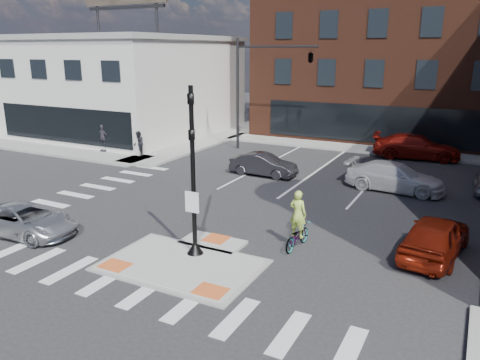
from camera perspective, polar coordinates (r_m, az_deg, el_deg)
The scene contains 17 objects.
ground at distance 16.96m, azimuth -6.20°, elevation -9.72°, with size 120.00×120.00×0.00m, color #28282B.
refuge_island at distance 16.74m, azimuth -6.70°, elevation -9.89°, with size 5.40×4.65×0.13m.
sidewalk_nw at distance 38.44m, azimuth -14.58°, elevation 4.44°, with size 23.50×20.50×0.15m.
sidewalk_n at distance 35.86m, azimuth 17.88°, elevation 3.40°, with size 26.00×3.00×0.15m, color gray.
building_nw at distance 44.85m, azimuth -15.99°, elevation 11.25°, with size 20.40×16.40×14.40m.
building_n at distance 45.03m, azimuth 21.05°, elevation 15.41°, with size 24.40×18.40×15.50m.
building_far_left at distance 65.94m, azimuth 16.83°, elevation 13.11°, with size 10.00×12.00×10.00m, color slate.
signal_pole at distance 16.41m, azimuth -5.68°, elevation -1.74°, with size 0.60×0.60×5.98m.
mast_arm_signal at distance 32.99m, azimuth 6.09°, elevation 13.81°, with size 6.10×2.24×8.00m.
silver_suv at distance 20.73m, azimuth -24.70°, elevation -4.46°, with size 2.05×4.45×1.24m, color #B2B4B9.
red_sedan at distance 18.30m, azimuth 22.71°, elevation -6.35°, with size 1.80×4.48×1.53m, color maroon.
white_pickup at distance 25.94m, azimuth 18.35°, elevation 0.35°, with size 2.08×5.11×1.48m, color white.
bg_car_dark at distance 27.65m, azimuth 2.88°, elevation 1.88°, with size 1.38×3.97×1.31m, color #232227.
bg_car_red at distance 34.11m, azimuth 20.67°, elevation 3.82°, with size 2.30×5.66×1.64m, color maroon.
cyclist at distance 17.70m, azimuth 7.00°, elevation -5.93°, with size 0.80×1.86×2.27m.
pedestrian_a at distance 32.76m, azimuth -12.25°, elevation 4.36°, with size 0.83×0.65×1.71m, color black.
pedestrian_b at distance 34.84m, azimuth -16.36°, elevation 4.94°, with size 1.14×0.48×1.95m, color #37323D.
Camera 1 is at (8.61, -12.68, 7.26)m, focal length 35.00 mm.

